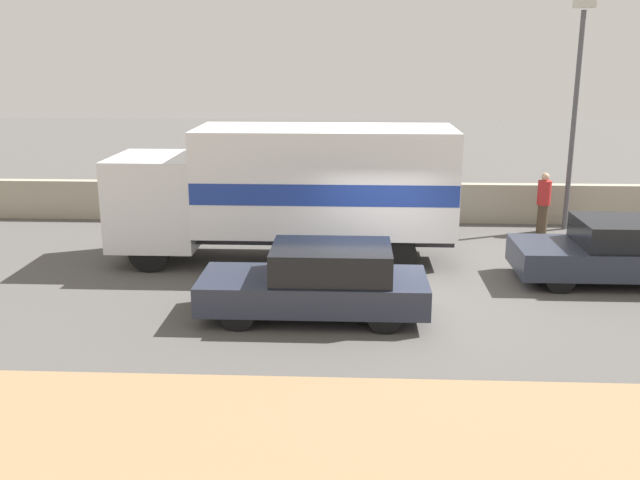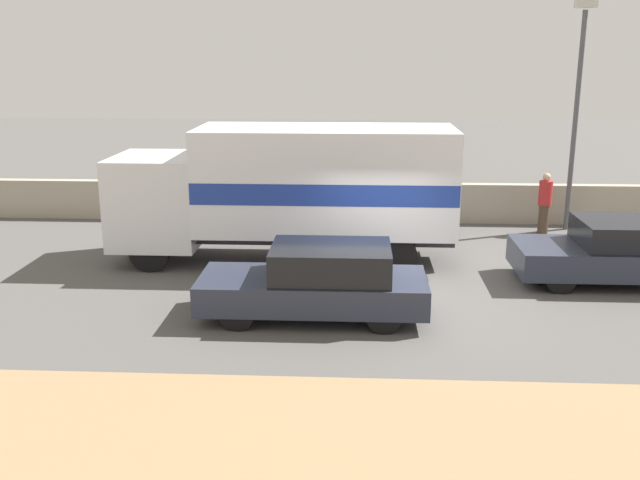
% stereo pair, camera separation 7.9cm
% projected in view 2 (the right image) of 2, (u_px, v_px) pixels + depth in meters
% --- Properties ---
extents(ground_plane, '(80.00, 80.00, 0.00)m').
position_uv_depth(ground_plane, '(380.00, 302.00, 14.62)').
color(ground_plane, '#514F4C').
extents(stone_wall_backdrop, '(60.00, 0.35, 1.17)m').
position_uv_depth(stone_wall_backdrop, '(373.00, 202.00, 21.41)').
color(stone_wall_backdrop, '#A39984').
rests_on(stone_wall_backdrop, ground_plane).
extents(street_lamp, '(0.56, 0.28, 6.30)m').
position_uv_depth(street_lamp, '(577.00, 99.00, 19.65)').
color(street_lamp, '#4C4C51').
rests_on(street_lamp, ground_plane).
extents(box_truck, '(8.14, 2.51, 3.26)m').
position_uv_depth(box_truck, '(294.00, 187.00, 17.07)').
color(box_truck, silver).
rests_on(box_truck, ground_plane).
extents(car_hatchback, '(4.36, 1.75, 1.42)m').
position_uv_depth(car_hatchback, '(319.00, 282.00, 13.66)').
color(car_hatchback, '#282D3D').
rests_on(car_hatchback, ground_plane).
extents(car_sedan_second, '(4.25, 1.89, 1.41)m').
position_uv_depth(car_sedan_second, '(617.00, 252.00, 15.73)').
color(car_sedan_second, '#282D3D').
rests_on(car_sedan_second, ground_plane).
extents(pedestrian, '(0.37, 0.37, 1.71)m').
position_uv_depth(pedestrian, '(545.00, 202.00, 19.93)').
color(pedestrian, '#473828').
rests_on(pedestrian, ground_plane).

